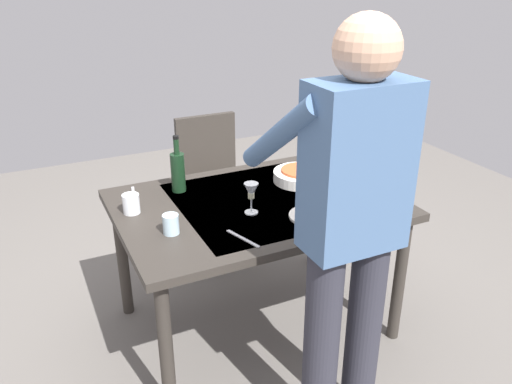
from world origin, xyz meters
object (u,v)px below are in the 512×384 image
person_server (349,223)px  water_cup_near_right (131,204)px  wine_bottle (178,171)px  wine_glass_left (251,193)px  dining_table (256,215)px  side_bowl_salad (366,194)px  water_cup_near_left (171,224)px  serving_bowl_pasta (301,175)px  chair_near (212,177)px  dinner_plate_near (314,216)px

person_server → water_cup_near_right: 1.08m
wine_bottle → wine_glass_left: (-0.23, 0.39, -0.01)m
dining_table → wine_glass_left: wine_glass_left is taller
wine_bottle → side_bowl_salad: size_ratio=1.64×
dining_table → water_cup_near_left: size_ratio=15.32×
serving_bowl_pasta → person_server: bearing=70.2°
wine_bottle → water_cup_near_left: (0.17, 0.42, -0.07)m
chair_near → water_cup_near_left: 1.18m
serving_bowl_pasta → water_cup_near_right: bearing=-0.6°
water_cup_near_left → wine_bottle: bearing=-112.1°
water_cup_near_left → serving_bowl_pasta: 0.85m
dining_table → water_cup_near_left: water_cup_near_left is taller
dining_table → side_bowl_salad: side_bowl_salad is taller
wine_glass_left → side_bowl_salad: wine_glass_left is taller
serving_bowl_pasta → chair_near: bearing=-72.3°
water_cup_near_right → side_bowl_salad: size_ratio=0.52×
chair_near → side_bowl_salad: bearing=110.1°
person_server → water_cup_near_left: bearing=-50.9°
person_server → serving_bowl_pasta: 0.94m
person_server → dinner_plate_near: 0.54m
water_cup_near_right → dinner_plate_near: bearing=151.4°
person_server → serving_bowl_pasta: bearing=-109.8°
chair_near → person_server: bearing=87.2°
chair_near → dinner_plate_near: 1.15m
dining_table → wine_bottle: 0.46m
person_server → water_cup_near_right: (0.60, -0.88, -0.18)m
water_cup_near_right → side_bowl_salad: bearing=161.3°
wine_bottle → water_cup_near_right: wine_bottle is taller
dining_table → chair_near: bearing=-96.4°
side_bowl_salad → wine_glass_left: bearing=-11.8°
person_server → dinner_plate_near: (-0.15, -0.47, -0.22)m
chair_near → water_cup_near_left: chair_near is taller
chair_near → side_bowl_salad: (-0.40, 1.09, 0.24)m
water_cup_near_left → water_cup_near_right: bearing=-68.6°
dining_table → dinner_plate_near: dinner_plate_near is taller
side_bowl_salad → dinner_plate_near: (0.33, 0.04, -0.03)m
dining_table → person_server: (-0.02, 0.74, 0.30)m
dinner_plate_near → side_bowl_salad: bearing=-172.4°
side_bowl_salad → water_cup_near_right: bearing=-18.7°
wine_glass_left → dinner_plate_near: wine_glass_left is taller
chair_near → person_server: (0.08, 1.60, 0.43)m
water_cup_near_left → water_cup_near_right: water_cup_near_right is taller
wine_bottle → wine_glass_left: wine_bottle is taller
water_cup_near_left → dinner_plate_near: water_cup_near_left is taller
dinner_plate_near → wine_glass_left: bearing=-33.8°
wine_glass_left → serving_bowl_pasta: (-0.41, -0.24, -0.07)m
dining_table → wine_bottle: wine_bottle is taller
water_cup_near_left → water_cup_near_right: 0.29m
water_cup_near_right → serving_bowl_pasta: (-0.91, 0.01, -0.01)m
person_server → serving_bowl_pasta: person_server is taller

